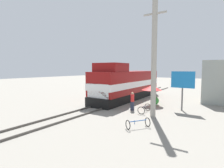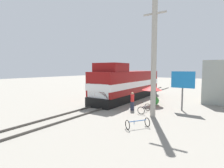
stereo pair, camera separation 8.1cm
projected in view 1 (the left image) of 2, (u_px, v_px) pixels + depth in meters
The scene contains 11 objects.
ground_plane at pixel (113, 103), 19.34m from camera, with size 120.00×120.00×0.00m, color gray.
rail_near at pixel (108, 102), 19.73m from camera, with size 0.08×37.97×0.15m, color #4C4742.
rail_far at pixel (118, 103), 18.94m from camera, with size 0.08×37.97×0.15m, color #4C4742.
locomotive at pixel (127, 84), 21.82m from camera, with size 3.10×13.13×4.43m.
utility_pole at pixel (154, 59), 13.62m from camera, with size 1.80×0.42×9.13m.
vendor_umbrella at pixel (152, 88), 18.24m from camera, with size 2.05×2.05×2.07m.
billboard_sign at pixel (183, 82), 15.89m from camera, with size 2.05×0.12×3.59m.
shrub_cluster at pixel (155, 101), 18.58m from camera, with size 0.89×0.89×0.89m, color #388C38.
person_bystander at pixel (132, 100), 16.05m from camera, with size 0.34×0.34×1.70m.
bicycle at pixel (145, 109), 15.33m from camera, with size 0.67×1.58×0.65m.
bicycle_spare at pixel (138, 123), 11.26m from camera, with size 1.36×1.59×0.61m.
Camera 1 is at (10.40, -16.00, 3.83)m, focal length 28.00 mm.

